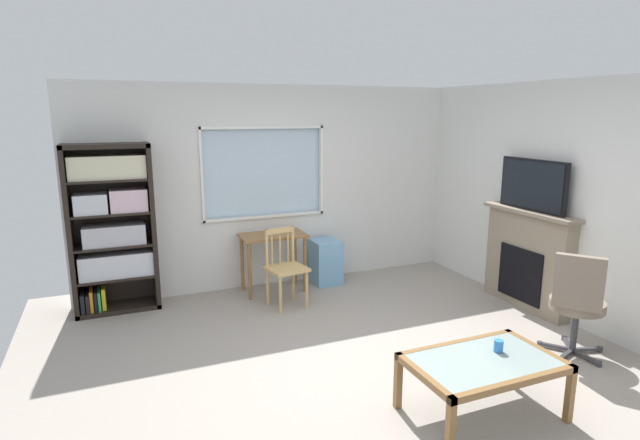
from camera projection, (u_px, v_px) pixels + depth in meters
ground at (360, 364)px, 4.53m from camera, size 5.93×5.91×0.02m
wall_back_with_window at (276, 188)px, 6.49m from camera, size 4.93×0.15×2.55m
wall_right at (580, 204)px, 5.22m from camera, size 0.12×5.11×2.55m
bookshelf at (112, 225)px, 5.57m from camera, size 0.90×0.38×1.88m
desk_under_window at (273, 245)px, 6.25m from camera, size 0.80×0.46×0.73m
wooden_chair at (285, 267)px, 5.81m from camera, size 0.48×0.46×0.90m
plastic_drawer_unit at (325, 261)px, 6.63m from camera, size 0.35×0.40×0.57m
fireplace at (527, 259)px, 5.74m from camera, size 0.26×1.24×1.14m
tv at (533, 185)px, 5.55m from camera, size 0.06×0.91×0.57m
office_chair at (577, 300)px, 4.53m from camera, size 0.62×0.57×1.00m
coffee_table at (483, 367)px, 3.68m from camera, size 1.09×0.69×0.44m
sippy_cup at (499, 346)px, 3.78m from camera, size 0.07×0.07×0.09m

